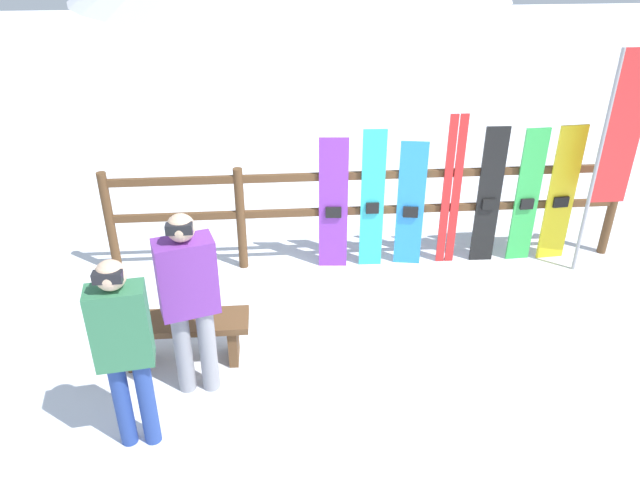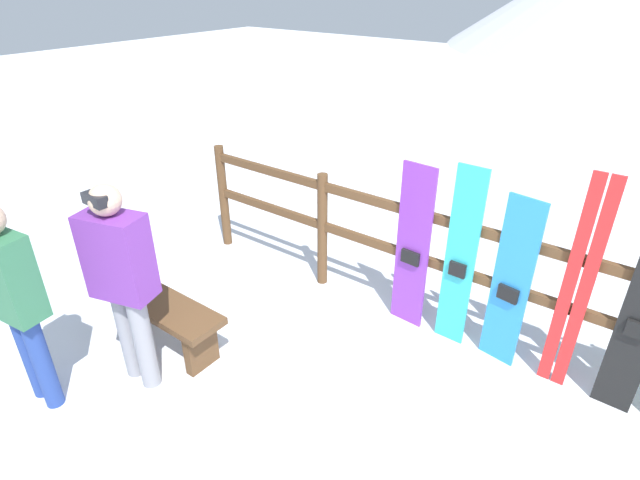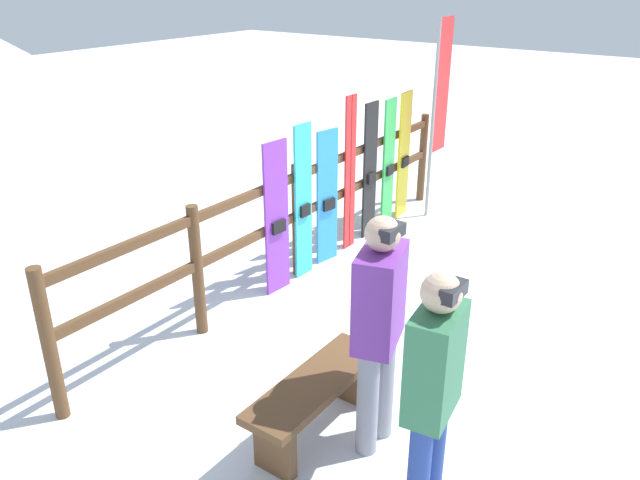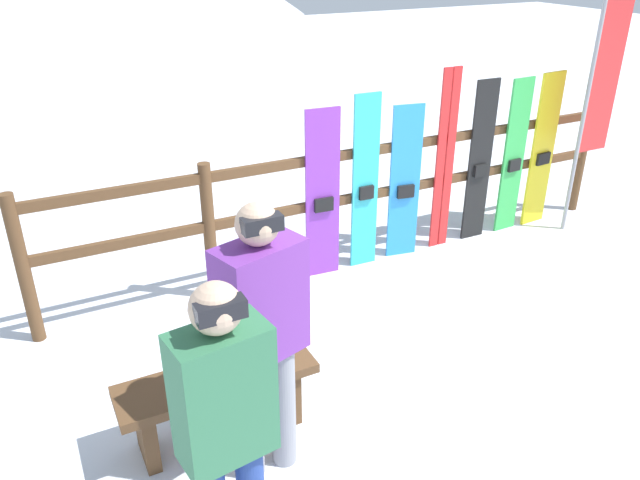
% 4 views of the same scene
% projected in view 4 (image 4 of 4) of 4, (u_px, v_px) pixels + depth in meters
% --- Properties ---
extents(ground_plane, '(40.00, 40.00, 0.00)m').
position_uv_depth(ground_plane, '(479.00, 364.00, 4.43)').
color(ground_plane, white).
extents(fence, '(5.62, 0.10, 1.18)m').
position_uv_depth(fence, '(359.00, 191.00, 5.52)').
color(fence, brown).
rests_on(fence, ground).
extents(bench, '(1.17, 0.36, 0.44)m').
position_uv_depth(bench, '(218.00, 392.00, 3.68)').
color(bench, brown).
rests_on(bench, ground).
extents(person_plaid_green, '(0.42, 0.27, 1.59)m').
position_uv_depth(person_plaid_green, '(226.00, 423.00, 2.57)').
color(person_plaid_green, navy).
rests_on(person_plaid_green, ground).
extents(person_purple, '(0.49, 0.36, 1.63)m').
position_uv_depth(person_purple, '(262.00, 328.00, 3.18)').
color(person_purple, gray).
rests_on(person_purple, ground).
extents(snowboard_purple, '(0.31, 0.07, 1.51)m').
position_uv_depth(snowboard_purple, '(323.00, 196.00, 5.30)').
color(snowboard_purple, purple).
rests_on(snowboard_purple, ground).
extents(snowboard_cyan, '(0.25, 0.06, 1.58)m').
position_uv_depth(snowboard_cyan, '(365.00, 184.00, 5.45)').
color(snowboard_cyan, '#2DBFCC').
rests_on(snowboard_cyan, ground).
extents(snowboard_blue, '(0.29, 0.09, 1.44)m').
position_uv_depth(snowboard_blue, '(405.00, 184.00, 5.65)').
color(snowboard_blue, '#288CE0').
rests_on(snowboard_blue, ground).
extents(ski_pair_red, '(0.20, 0.02, 1.72)m').
position_uv_depth(ski_pair_red, '(445.00, 161.00, 5.77)').
color(ski_pair_red, red).
rests_on(ski_pair_red, ground).
extents(snowboard_black_stripe, '(0.26, 0.06, 1.58)m').
position_uv_depth(snowboard_black_stripe, '(480.00, 162.00, 5.97)').
color(snowboard_black_stripe, black).
rests_on(snowboard_black_stripe, ground).
extents(snowboard_green, '(0.27, 0.06, 1.55)m').
position_uv_depth(snowboard_green, '(514.00, 157.00, 6.15)').
color(snowboard_green, green).
rests_on(snowboard_green, ground).
extents(snowboard_yellow, '(0.31, 0.07, 1.57)m').
position_uv_depth(snowboard_yellow, '(543.00, 151.00, 6.30)').
color(snowboard_yellow, yellow).
rests_on(snowboard_yellow, ground).
extents(rental_flag, '(0.40, 0.04, 2.41)m').
position_uv_depth(rental_flag, '(599.00, 85.00, 5.89)').
color(rental_flag, '#99999E').
rests_on(rental_flag, ground).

